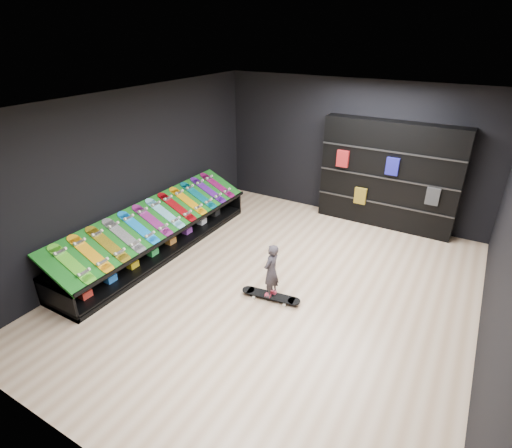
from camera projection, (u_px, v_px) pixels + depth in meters
The scene contains 23 objects.
floor at pixel (276, 289), 6.66m from camera, with size 6.00×7.00×0.01m, color beige.
ceiling at pixel (281, 104), 5.33m from camera, with size 6.00×7.00×0.01m, color white.
wall_back at pixel (352, 151), 8.71m from camera, with size 6.00×0.02×3.00m, color black.
wall_front at pixel (83, 356), 3.29m from camera, with size 6.00×0.02×3.00m, color black.
wall_left at pixel (133, 174), 7.35m from camera, with size 0.02×7.00×3.00m, color black.
wall_right at pixel (507, 259), 4.65m from camera, with size 0.02×7.00×3.00m, color black.
display_rack at pixel (159, 239), 7.70m from camera, with size 0.90×4.50×0.50m, color black, non-canonical shape.
turf_ramp at pixel (158, 218), 7.47m from camera, with size 1.00×4.50×0.04m, color #0D5510.
back_shelving at pixel (388, 176), 8.33m from camera, with size 2.83×0.33×2.26m, color black.
floor_skateboard at pixel (271, 297), 6.39m from camera, with size 0.98×0.22×0.09m, color black, non-canonical shape.
child at pixel (271, 281), 6.25m from camera, with size 0.21×0.15×0.54m, color black.
display_board_0 at pixel (71, 264), 5.98m from camera, with size 0.98×0.22×0.09m, color green, non-canonical shape.
display_board_1 at pixel (90, 254), 6.25m from camera, with size 0.98×0.22×0.09m, color orange, non-canonical shape.
display_board_2 at pixel (108, 244), 6.52m from camera, with size 0.98×0.22×0.09m, color yellow, non-canonical shape.
display_board_3 at pixel (124, 236), 6.79m from camera, with size 0.98×0.22×0.09m, color black, non-canonical shape.
display_board_4 at pixel (139, 228), 7.05m from camera, with size 0.98×0.22×0.09m, color blue, non-canonical shape.
display_board_5 at pixel (152, 220), 7.32m from camera, with size 0.98×0.22×0.09m, color #2626BF, non-canonical shape.
display_board_6 at pixel (165, 213), 7.59m from camera, with size 0.98×0.22×0.09m, color #0CB2E5, non-canonical shape.
display_board_7 at pixel (177, 207), 7.86m from camera, with size 0.98×0.22×0.09m, color red, non-canonical shape.
display_board_8 at pixel (188, 201), 8.12m from camera, with size 0.98×0.22×0.09m, color yellow, non-canonical shape.
display_board_9 at pixel (199, 196), 8.39m from camera, with size 0.98×0.22×0.09m, color #0C8C99, non-canonical shape.
display_board_10 at pixel (208, 190), 8.66m from camera, with size 0.98×0.22×0.09m, color purple, non-canonical shape.
display_board_11 at pixel (217, 185), 8.93m from camera, with size 0.98×0.22×0.09m, color #E5198C, non-canonical shape.
Camera 1 is at (2.47, -4.91, 3.94)m, focal length 28.00 mm.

